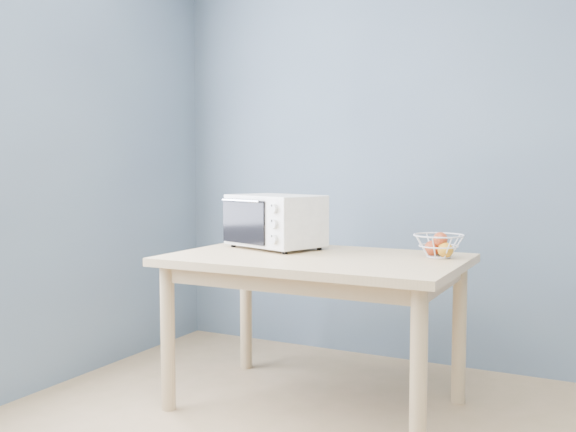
% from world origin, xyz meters
% --- Properties ---
extents(room, '(4.01, 4.51, 2.61)m').
position_xyz_m(room, '(0.00, 0.00, 1.30)').
color(room, '#A4815B').
rests_on(room, ground).
extents(dining_table, '(1.40, 0.90, 0.75)m').
position_xyz_m(dining_table, '(-0.61, 1.29, 0.65)').
color(dining_table, tan).
rests_on(dining_table, ground).
extents(toaster_oven, '(0.57, 0.47, 0.29)m').
position_xyz_m(toaster_oven, '(-0.95, 1.46, 0.90)').
color(toaster_oven, white).
rests_on(toaster_oven, dining_table).
extents(fruit_basket, '(0.24, 0.24, 0.12)m').
position_xyz_m(fruit_basket, '(-0.06, 1.50, 0.81)').
color(fruit_basket, silver).
rests_on(fruit_basket, dining_table).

